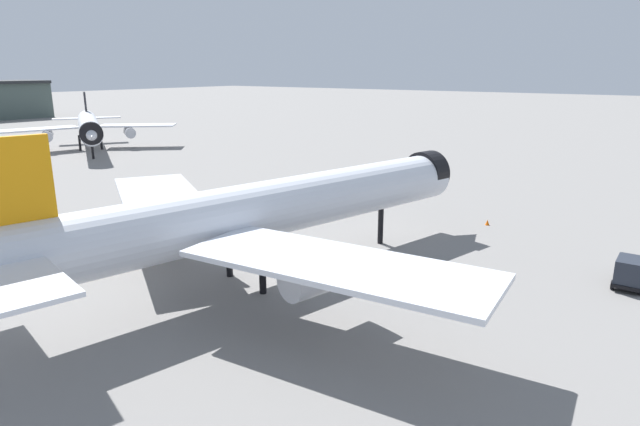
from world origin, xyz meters
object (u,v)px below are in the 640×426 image
(airliner_far_taxiway, at_px, (89,126))
(service_truck_front, at_px, (630,270))
(baggage_tug_wing, at_px, (375,194))
(traffic_cone_near_nose, at_px, (487,222))
(airliner_near_gate, at_px, (262,211))

(airliner_far_taxiway, distance_m, service_truck_front, 125.33)
(service_truck_front, height_order, baggage_tug_wing, service_truck_front)
(service_truck_front, xyz_separation_m, traffic_cone_near_nose, (12.78, 18.23, -1.22))
(airliner_far_taxiway, xyz_separation_m, baggage_tug_wing, (-3.98, -85.69, -5.25))
(service_truck_front, relative_size, baggage_tug_wing, 1.61)
(airliner_far_taxiway, height_order, service_truck_front, airliner_far_taxiway)
(service_truck_front, bearing_deg, airliner_near_gate, 122.06)
(traffic_cone_near_nose, bearing_deg, airliner_far_taxiway, 85.69)
(airliner_near_gate, distance_m, airliner_far_taxiway, 101.73)
(service_truck_front, relative_size, traffic_cone_near_nose, 7.54)
(airliner_near_gate, xyz_separation_m, airliner_far_taxiway, (39.91, 93.57, -0.78))
(airliner_far_taxiway, xyz_separation_m, traffic_cone_near_nose, (-7.94, -105.28, -5.86))
(traffic_cone_near_nose, bearing_deg, service_truck_front, -125.02)
(baggage_tug_wing, bearing_deg, airliner_far_taxiway, -138.88)
(airliner_near_gate, height_order, airliner_far_taxiway, airliner_near_gate)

